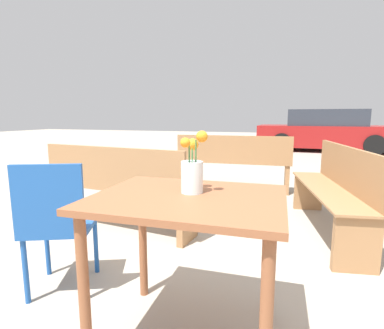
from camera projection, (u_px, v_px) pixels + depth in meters
The scene contains 7 objects.
table_front at pixel (188, 220), 1.44m from camera, with size 0.92×0.74×0.76m.
flower_vase at pixel (192, 173), 1.46m from camera, with size 0.13×0.16×0.31m.
cafe_chair at pixel (56, 220), 1.86m from camera, with size 0.53×0.53×0.86m.
bench_near at pixel (117, 186), 2.91m from camera, with size 1.60×0.54×0.85m.
bench_middle at pixel (336, 187), 2.86m from camera, with size 0.63×1.68×0.85m.
bench_far at pixel (233, 161), 4.54m from camera, with size 1.72×0.45×0.85m.
parked_car at pixel (325, 131), 9.81m from camera, with size 4.22×1.82×1.35m.
Camera 1 is at (0.45, -1.30, 1.13)m, focal length 28.00 mm.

